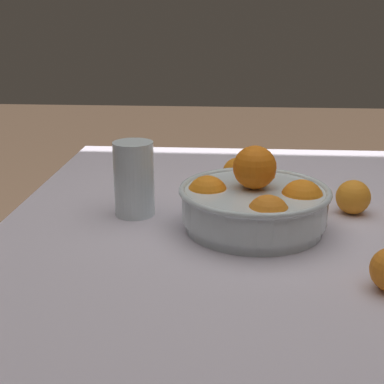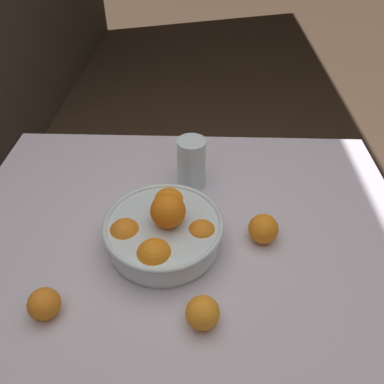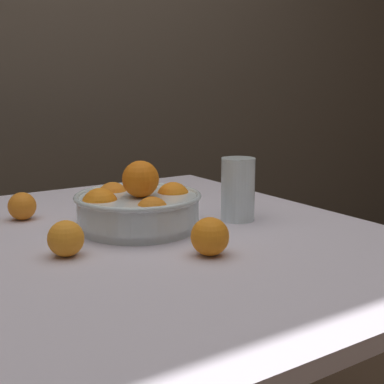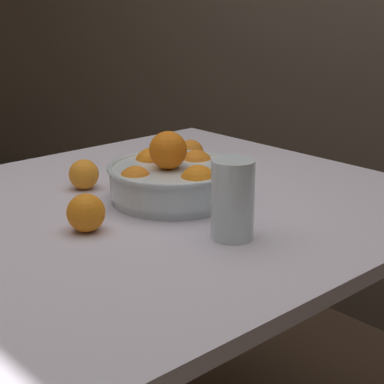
{
  "view_description": "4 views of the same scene",
  "coord_description": "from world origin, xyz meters",
  "px_view_note": "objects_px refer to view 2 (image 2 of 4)",
  "views": [
    {
      "loc": [
        0.07,
        1.01,
        1.16
      ],
      "look_at": [
        0.14,
        0.01,
        0.83
      ],
      "focal_mm": 50.0,
      "sensor_mm": 36.0,
      "label": 1
    },
    {
      "loc": [
        -0.6,
        -0.04,
        1.49
      ],
      "look_at": [
        0.14,
        -0.02,
        0.84
      ],
      "focal_mm": 35.0,
      "sensor_mm": 36.0,
      "label": 2
    },
    {
      "loc": [
        -0.53,
        -1.01,
        1.1
      ],
      "look_at": [
        0.13,
        -0.02,
        0.85
      ],
      "focal_mm": 50.0,
      "sensor_mm": 36.0,
      "label": 3
    },
    {
      "loc": [
        1.05,
        -0.83,
        1.22
      ],
      "look_at": [
        0.14,
        -0.0,
        0.83
      ],
      "focal_mm": 60.0,
      "sensor_mm": 36.0,
      "label": 4
    }
  ],
  "objects_px": {
    "juice_glass": "(192,166)",
    "orange_loose_near_bowl": "(263,229)",
    "orange_loose_aside": "(203,313)",
    "orange_loose_front": "(44,304)",
    "fruit_bowl": "(164,231)"
  },
  "relations": [
    {
      "from": "fruit_bowl",
      "to": "orange_loose_near_bowl",
      "type": "bearing_deg",
      "value": -83.25
    },
    {
      "from": "orange_loose_near_bowl",
      "to": "orange_loose_aside",
      "type": "distance_m",
      "value": 0.28
    },
    {
      "from": "orange_loose_near_bowl",
      "to": "orange_loose_aside",
      "type": "xyz_separation_m",
      "value": [
        -0.24,
        0.15,
        -0.0
      ]
    },
    {
      "from": "orange_loose_aside",
      "to": "orange_loose_near_bowl",
      "type": "bearing_deg",
      "value": -32.21
    },
    {
      "from": "orange_loose_aside",
      "to": "orange_loose_front",
      "type": "bearing_deg",
      "value": 88.14
    },
    {
      "from": "fruit_bowl",
      "to": "orange_loose_aside",
      "type": "distance_m",
      "value": 0.23
    },
    {
      "from": "orange_loose_front",
      "to": "orange_loose_aside",
      "type": "xyz_separation_m",
      "value": [
        -0.01,
        -0.33,
        0.0
      ]
    },
    {
      "from": "orange_loose_front",
      "to": "orange_loose_aside",
      "type": "height_order",
      "value": "orange_loose_aside"
    },
    {
      "from": "fruit_bowl",
      "to": "orange_loose_aside",
      "type": "height_order",
      "value": "fruit_bowl"
    },
    {
      "from": "orange_loose_front",
      "to": "fruit_bowl",
      "type": "bearing_deg",
      "value": -49.85
    },
    {
      "from": "fruit_bowl",
      "to": "juice_glass",
      "type": "bearing_deg",
      "value": -13.68
    },
    {
      "from": "juice_glass",
      "to": "orange_loose_front",
      "type": "relative_size",
      "value": 2.25
    },
    {
      "from": "juice_glass",
      "to": "orange_loose_aside",
      "type": "bearing_deg",
      "value": -175.21
    },
    {
      "from": "fruit_bowl",
      "to": "juice_glass",
      "type": "distance_m",
      "value": 0.25
    },
    {
      "from": "juice_glass",
      "to": "orange_loose_near_bowl",
      "type": "distance_m",
      "value": 0.29
    }
  ]
}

